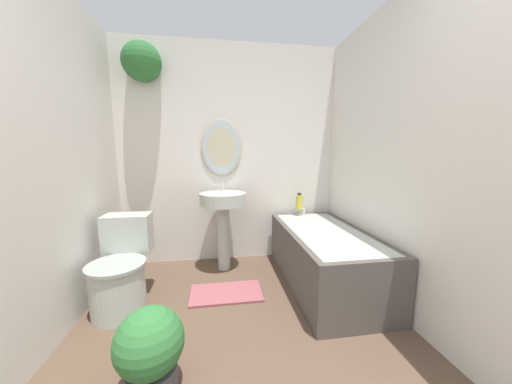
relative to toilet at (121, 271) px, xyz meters
The scene contains 9 objects.
wall_back 1.56m from the toilet, 46.82° to the left, with size 2.50×0.37×2.40m.
wall_left 1.06m from the toilet, 121.87° to the right, with size 0.06×2.79×2.40m.
wall_right 2.37m from the toilet, 12.73° to the right, with size 0.06×2.79×2.40m.
toilet is the anchor object (origin of this frame).
pedestal_sink 1.06m from the toilet, 34.77° to the left, with size 0.48×0.48×0.92m.
bathtub 1.75m from the toilet, ahead, with size 0.70×1.41×0.60m.
shampoo_bottle 1.86m from the toilet, 22.40° to the left, with size 0.08×0.08×0.18m.
potted_plant 0.93m from the toilet, 63.54° to the right, with size 0.34×0.34×0.46m.
bath_mat 0.88m from the toilet, ahead, with size 0.62×0.35×0.02m.
Camera 1 is at (-0.16, -0.24, 1.23)m, focal length 18.00 mm.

